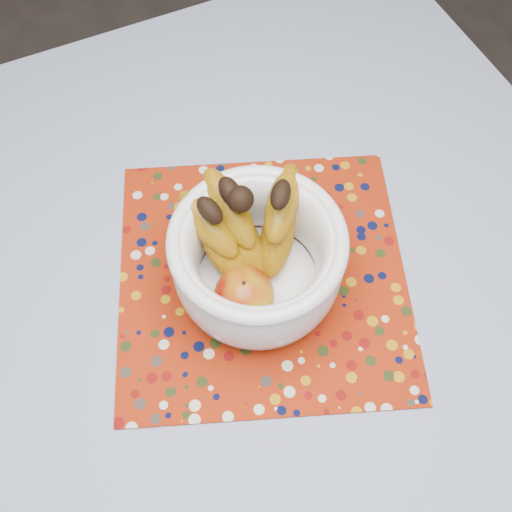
% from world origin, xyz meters
% --- Properties ---
extents(table, '(1.20, 1.20, 0.75)m').
position_xyz_m(table, '(0.00, 0.00, 0.67)').
color(table, brown).
rests_on(table, ground).
extents(tablecloth, '(1.32, 1.32, 0.01)m').
position_xyz_m(tablecloth, '(0.00, 0.00, 0.76)').
color(tablecloth, '#6277A4').
rests_on(tablecloth, table).
extents(placemat, '(0.56, 0.56, 0.00)m').
position_xyz_m(placemat, '(0.08, 0.05, 0.76)').
color(placemat, maroon).
rests_on(placemat, tablecloth).
extents(fruit_bowl, '(0.27, 0.26, 0.20)m').
position_xyz_m(fruit_bowl, '(0.06, 0.05, 0.85)').
color(fruit_bowl, white).
rests_on(fruit_bowl, placemat).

